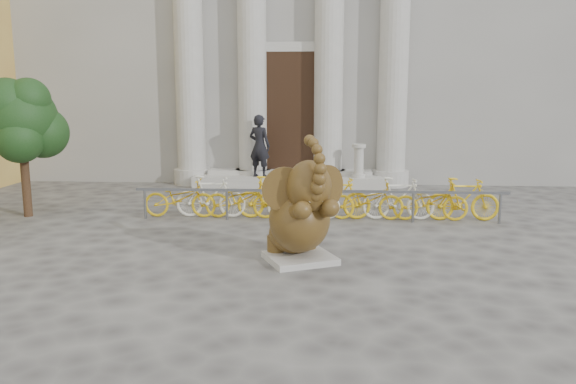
# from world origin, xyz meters

# --- Properties ---
(ground) EXTENTS (80.00, 80.00, 0.00)m
(ground) POSITION_xyz_m (0.00, 0.00, 0.00)
(ground) COLOR #474442
(ground) RESTS_ON ground
(classical_building) EXTENTS (22.00, 10.70, 12.00)m
(classical_building) POSITION_xyz_m (0.00, 14.93, 5.98)
(classical_building) COLOR gray
(classical_building) RESTS_ON ground
(entrance_steps) EXTENTS (6.00, 1.20, 0.36)m
(entrance_steps) POSITION_xyz_m (0.00, 9.40, 0.18)
(entrance_steps) COLOR #A8A59E
(entrance_steps) RESTS_ON ground
(elephant_statue) EXTENTS (1.52, 1.75, 2.21)m
(elephant_statue) POSITION_xyz_m (0.69, 1.31, 0.80)
(elephant_statue) COLOR #A8A59E
(elephant_statue) RESTS_ON ground
(bike_rack) EXTENTS (8.52, 0.53, 1.00)m
(bike_rack) POSITION_xyz_m (0.96, 4.78, 0.50)
(bike_rack) COLOR slate
(bike_rack) RESTS_ON ground
(tree) EXTENTS (1.87, 1.71, 3.25)m
(tree) POSITION_xyz_m (-5.93, 4.59, 2.27)
(tree) COLOR #332114
(tree) RESTS_ON ground
(pedestrian) EXTENTS (0.82, 0.70, 1.92)m
(pedestrian) POSITION_xyz_m (-0.90, 9.05, 1.32)
(pedestrian) COLOR black
(pedestrian) RESTS_ON entrance_steps
(balustrade_post) EXTENTS (0.42, 0.42, 1.03)m
(balustrade_post) POSITION_xyz_m (2.15, 9.10, 0.83)
(balustrade_post) COLOR #A8A59E
(balustrade_post) RESTS_ON entrance_steps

